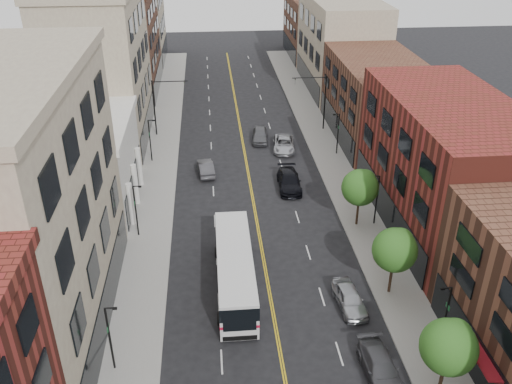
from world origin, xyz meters
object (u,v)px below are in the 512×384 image
object	(u,v)px
city_bus	(235,267)
car_lane_behind	(206,168)
car_parked_mid	(380,368)
car_parked_far	(350,298)
car_lane_c	(260,135)
car_lane_b	(284,144)
car_lane_a	(289,181)

from	to	relation	value
city_bus	car_lane_behind	distance (m)	20.47
city_bus	car_parked_mid	distance (m)	13.36
car_lane_behind	car_parked_far	bearing A→B (deg)	108.24
city_bus	car_lane_c	size ratio (longest dim) A/B	2.62
city_bus	car_lane_b	world-z (taller)	city_bus
city_bus	car_lane_behind	size ratio (longest dim) A/B	2.75
car_parked_mid	car_lane_b	world-z (taller)	car_lane_b
car_lane_behind	car_lane_a	distance (m)	9.73
city_bus	car_lane_a	xyz separation A→B (m)	(6.68, 16.14, -1.05)
car_lane_a	car_lane_c	distance (m)	13.09
car_lane_a	car_lane_b	distance (m)	10.02
car_lane_a	car_parked_mid	bearing A→B (deg)	-83.63
car_lane_behind	car_lane_a	size ratio (longest dim) A/B	0.80
car_lane_behind	car_lane_a	bearing A→B (deg)	148.58
city_bus	car_lane_a	size ratio (longest dim) A/B	2.21
car_lane_a	car_lane_b	world-z (taller)	car_lane_a
car_lane_a	car_lane_c	size ratio (longest dim) A/B	1.19
car_parked_mid	car_parked_far	size ratio (longest dim) A/B	1.10
city_bus	car_lane_b	distance (m)	27.20
city_bus	car_parked_far	distance (m)	9.08
car_parked_far	car_parked_mid	bearing A→B (deg)	-91.90
car_parked_far	car_lane_c	bearing A→B (deg)	91.68
car_parked_mid	car_lane_behind	distance (m)	32.24
car_parked_far	car_lane_b	distance (m)	29.32
car_lane_a	car_lane_c	xyz separation A→B (m)	(-1.80, 12.97, -0.01)
car_lane_b	car_lane_behind	bearing A→B (deg)	-141.08
car_parked_far	car_lane_b	world-z (taller)	car_parked_far
car_lane_a	car_lane_c	bearing A→B (deg)	99.75
car_lane_b	car_lane_c	bearing A→B (deg)	139.38
car_lane_behind	car_lane_b	world-z (taller)	car_lane_b
car_lane_c	car_lane_b	bearing A→B (deg)	-42.52
car_parked_far	car_lane_behind	bearing A→B (deg)	109.52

